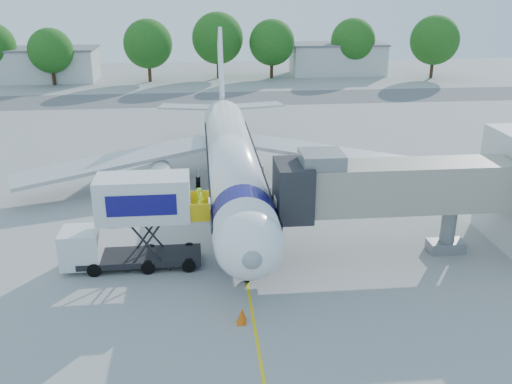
{
  "coord_description": "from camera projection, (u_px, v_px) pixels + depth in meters",
  "views": [
    {
      "loc": [
        -2.28,
        -37.28,
        15.77
      ],
      "look_at": [
        1.07,
        -3.95,
        3.2
      ],
      "focal_mm": 40.0,
      "sensor_mm": 36.0,
      "label": 1
    }
  ],
  "objects": [
    {
      "name": "ground",
      "position": [
        235.0,
        215.0,
        40.49
      ],
      "size": [
        160.0,
        160.0,
        0.0
      ],
      "primitive_type": "plane",
      "color": "#999997",
      "rests_on": "ground"
    },
    {
      "name": "safety_cone_a",
      "position": [
        241.0,
        317.0,
        27.66
      ],
      "size": [
        0.48,
        0.48,
        0.76
      ],
      "color": "#E0590B",
      "rests_on": "ground"
    },
    {
      "name": "ground_tug",
      "position": [
        370.0,
        361.0,
        23.87
      ],
      "size": [
        3.89,
        2.59,
        1.43
      ],
      "rotation": [
        0.0,
        0.0,
        0.22
      ],
      "color": "silver",
      "rests_on": "ground"
    },
    {
      "name": "outbuilding_left",
      "position": [
        40.0,
        64.0,
        92.83
      ],
      "size": [
        18.4,
        8.4,
        5.3
      ],
      "color": "silver",
      "rests_on": "ground"
    },
    {
      "name": "tree_d",
      "position": [
        218.0,
        38.0,
        94.02
      ],
      "size": [
        8.45,
        8.45,
        10.77
      ],
      "color": "#382314",
      "rests_on": "ground"
    },
    {
      "name": "aircraft",
      "position": [
        231.0,
        159.0,
        43.29
      ],
      "size": [
        34.17,
        37.73,
        11.35
      ],
      "color": "white",
      "rests_on": "ground"
    },
    {
      "name": "catering_hiloader",
      "position": [
        133.0,
        223.0,
        32.41
      ],
      "size": [
        8.5,
        2.44,
        5.5
      ],
      "color": "black",
      "rests_on": "ground"
    },
    {
      "name": "tree_e",
      "position": [
        272.0,
        42.0,
        94.31
      ],
      "size": [
        7.55,
        7.55,
        9.63
      ],
      "color": "#382314",
      "rests_on": "ground"
    },
    {
      "name": "safety_cone_b",
      "position": [
        242.0,
        314.0,
        27.99
      ],
      "size": [
        0.41,
        0.41,
        0.65
      ],
      "color": "#E0590B",
      "rests_on": "ground"
    },
    {
      "name": "tree_f",
      "position": [
        353.0,
        41.0,
        97.38
      ],
      "size": [
        7.52,
        7.52,
        9.59
      ],
      "color": "#382314",
      "rests_on": "ground"
    },
    {
      "name": "tree_g",
      "position": [
        435.0,
        40.0,
        94.16
      ],
      "size": [
        8.04,
        8.04,
        10.25
      ],
      "color": "#382314",
      "rests_on": "ground"
    },
    {
      "name": "outbuilding_right",
      "position": [
        337.0,
        59.0,
        99.37
      ],
      "size": [
        16.4,
        7.4,
        5.3
      ],
      "color": "silver",
      "rests_on": "ground"
    },
    {
      "name": "jet_bridge",
      "position": [
        379.0,
        188.0,
        33.19
      ],
      "size": [
        13.9,
        3.2,
        6.6
      ],
      "color": "#A39A8B",
      "rests_on": "ground"
    },
    {
      "name": "guidance_line",
      "position": [
        235.0,
        215.0,
        40.48
      ],
      "size": [
        0.15,
        70.0,
        0.01
      ],
      "primitive_type": "cube",
      "color": "yellow",
      "rests_on": "ground"
    },
    {
      "name": "tree_c",
      "position": [
        148.0,
        44.0,
        90.81
      ],
      "size": [
        7.77,
        7.77,
        9.91
      ],
      "color": "#382314",
      "rests_on": "ground"
    },
    {
      "name": "taxiway_strip",
      "position": [
        216.0,
        99.0,
        79.61
      ],
      "size": [
        120.0,
        10.0,
        0.01
      ],
      "primitive_type": "cube",
      "color": "#59595B",
      "rests_on": "ground"
    },
    {
      "name": "tree_b",
      "position": [
        50.0,
        51.0,
        88.07
      ],
      "size": [
        6.88,
        6.88,
        8.77
      ],
      "color": "#382314",
      "rests_on": "ground"
    }
  ]
}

